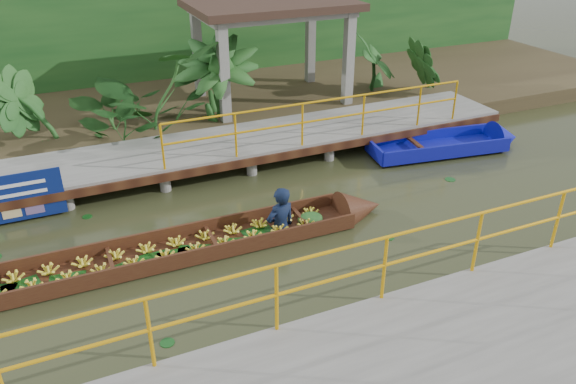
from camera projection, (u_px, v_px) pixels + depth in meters
name	position (u px, v px, depth m)	size (l,w,h in m)	color
ground	(253.00, 242.00, 10.38)	(80.00, 80.00, 0.00)	#2D2F17
land_strip	(162.00, 108.00, 16.35)	(30.00, 8.00, 0.45)	#372C1B
far_dock	(200.00, 150.00, 12.94)	(16.00, 2.06, 1.66)	slate
near_dock	(441.00, 366.00, 7.20)	(18.00, 2.40, 1.73)	slate
pavilion	(271.00, 15.00, 15.25)	(4.40, 3.00, 3.00)	slate
foliage_backdrop	(138.00, 30.00, 17.55)	(30.00, 0.80, 4.00)	#154419
vendor_boat	(185.00, 241.00, 9.92)	(8.84, 1.00, 2.09)	#33150D
moored_blue_boat	(471.00, 143.00, 14.15)	(4.09, 1.56, 0.95)	#0E119B
tropical_plants	(210.00, 90.00, 14.39)	(14.33, 1.33, 1.66)	#154419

